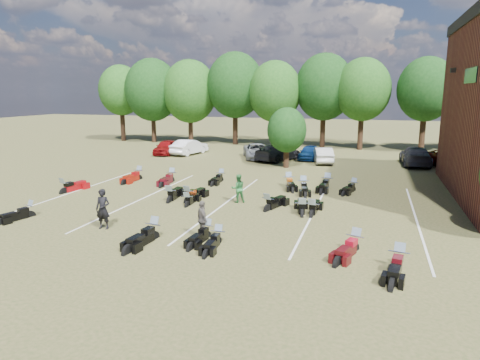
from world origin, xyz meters
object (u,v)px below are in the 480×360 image
at_px(car_0, 166,147).
at_px(car_4, 309,152).
at_px(motorcycle_14, 172,182).
at_px(motorcycle_0, 30,217).
at_px(person_black, 103,209).
at_px(motorcycle_3, 207,238).
at_px(person_green, 238,188).
at_px(person_grey, 202,219).
at_px(motorcycle_7, 64,193).

distance_m(car_0, car_4, 14.14).
height_order(car_0, motorcycle_14, car_0).
height_order(car_4, motorcycle_0, car_4).
bearing_deg(motorcycle_0, person_black, 7.54).
bearing_deg(motorcycle_3, motorcycle_14, 127.55).
xyz_separation_m(person_green, motorcycle_3, (0.54, -6.15, -0.81)).
bearing_deg(motorcycle_3, person_black, -173.24).
xyz_separation_m(person_green, motorcycle_14, (-6.11, 3.96, -0.81)).
height_order(car_0, person_green, person_green).
bearing_deg(car_4, motorcycle_3, -89.27).
bearing_deg(car_0, person_grey, -67.09).
relative_size(person_black, person_green, 1.15).
bearing_deg(person_green, person_grey, 64.30).
xyz_separation_m(person_black, person_green, (4.45, 6.37, -0.12)).
bearing_deg(car_4, person_grey, -89.77).
bearing_deg(person_black, motorcycle_14, 94.03).
distance_m(motorcycle_0, motorcycle_3, 9.67).
relative_size(car_0, motorcycle_7, 1.73).
distance_m(car_0, motorcycle_14, 13.55).
height_order(car_0, person_grey, person_grey).
height_order(person_black, motorcycle_0, person_black).
relative_size(person_green, motorcycle_7, 0.67).
height_order(motorcycle_0, motorcycle_14, motorcycle_14).
xyz_separation_m(person_green, person_grey, (0.33, -6.15, 0.01)).
relative_size(car_0, person_black, 2.24).
relative_size(person_black, person_grey, 1.14).
distance_m(person_black, motorcycle_0, 4.80).
xyz_separation_m(car_4, person_black, (-6.02, -23.13, 0.27)).
height_order(car_0, motorcycle_7, car_0).
height_order(car_4, motorcycle_14, car_4).
bearing_deg(motorcycle_3, car_0, 124.93).
xyz_separation_m(car_4, person_grey, (-1.24, -22.91, 0.15)).
relative_size(person_grey, motorcycle_7, 0.67).
distance_m(motorcycle_0, motorcycle_14, 10.26).
bearing_deg(motorcycle_3, motorcycle_0, -177.54).
height_order(car_4, person_grey, person_grey).
distance_m(car_0, motorcycle_3, 25.62).
bearing_deg(motorcycle_3, person_green, 99.21).
bearing_deg(person_grey, car_0, -10.73).
xyz_separation_m(car_4, motorcycle_0, (-10.70, -22.61, -0.66)).
distance_m(person_green, person_grey, 6.15).
bearing_deg(person_grey, motorcycle_0, 47.15).
relative_size(car_0, car_4, 1.08).
bearing_deg(person_black, person_green, 49.95).
distance_m(car_4, motorcycle_7, 21.82).
bearing_deg(person_grey, motorcycle_14, -8.52).
relative_size(person_green, motorcycle_3, 0.78).
bearing_deg(motorcycle_0, person_grey, 12.07).
bearing_deg(person_green, car_4, -124.17).
bearing_deg(person_green, motorcycle_0, 3.84).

